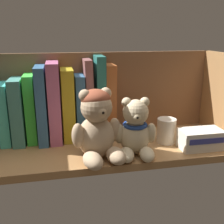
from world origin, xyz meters
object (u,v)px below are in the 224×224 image
object	(u,v)px
book_3	(19,110)
book_9	(89,99)
book_4	(31,108)
small_product_box	(201,139)
book_7	(68,104)
book_8	(80,106)
teddy_bear_larger	(97,127)
teddy_bear_smaller	(135,131)
book_5	(42,103)
book_11	(109,100)
pillar_candle	(166,131)
book_2	(6,113)
book_6	(54,101)
book_10	(98,97)

from	to	relation	value
book_3	book_9	distance (cm)	20.55
book_4	small_product_box	world-z (taller)	book_4
book_9	small_product_box	size ratio (longest dim) A/B	2.01
book_7	book_8	bearing A→B (deg)	0.00
teddy_bear_larger	teddy_bear_smaller	world-z (taller)	teddy_bear_larger
book_3	book_5	bearing A→B (deg)	0.00
book_4	book_11	xyz separation A→B (cm)	(22.98, 0.00, 1.11)
teddy_bear_larger	pillar_candle	distance (cm)	22.50
book_8	book_2	bearing A→B (deg)	180.00
book_3	pillar_candle	world-z (taller)	book_3
book_8	teddy_bear_larger	xyz separation A→B (cm)	(2.90, -16.06, -1.01)
book_7	small_product_box	world-z (taller)	book_7
small_product_box	book_7	bearing A→B (deg)	156.08
book_4	book_6	xyz separation A→B (cm)	(6.69, 0.00, 1.70)
book_2	book_4	bearing A→B (deg)	0.00
book_2	teddy_bear_smaller	world-z (taller)	book_2
book_8	teddy_bear_smaller	distance (cm)	20.59
book_5	book_2	bearing A→B (deg)	180.00
book_2	book_5	size ratio (longest dim) A/B	0.79
book_3	book_4	distance (cm)	3.54
book_6	book_7	distance (cm)	4.01
book_2	teddy_bear_larger	size ratio (longest dim) A/B	0.97
book_11	teddy_bear_smaller	size ratio (longest dim) A/B	1.43
book_4	book_8	bearing A→B (deg)	0.00
small_product_box	book_8	bearing A→B (deg)	153.78
book_5	small_product_box	distance (cm)	46.05
book_4	book_11	distance (cm)	23.01
book_3	book_5	world-z (taller)	book_5
book_5	book_6	xyz separation A→B (cm)	(3.49, 0.00, 0.49)
book_3	book_6	xyz separation A→B (cm)	(10.19, 0.00, 2.15)
book_2	teddy_bear_smaller	size ratio (longest dim) A/B	1.14
book_10	teddy_bear_smaller	bearing A→B (deg)	-65.66
pillar_candle	book_10	bearing A→B (deg)	151.77
book_9	pillar_candle	distance (cm)	24.66
book_6	book_10	xyz separation A→B (cm)	(13.04, 0.00, 0.69)
book_6	book_11	size ratio (longest dim) A/B	1.05
book_8	teddy_bear_larger	distance (cm)	16.35
book_8	book_9	xyz separation A→B (cm)	(2.84, 0.00, 2.20)
book_2	book_5	xyz separation A→B (cm)	(10.26, 0.00, 2.30)
book_2	book_7	bearing A→B (deg)	0.00
book_8	book_9	size ratio (longest dim) A/B	0.81
book_7	book_5	bearing A→B (deg)	180.00
book_4	book_8	world-z (taller)	book_4
book_5	book_7	xyz separation A→B (cm)	(7.37, 0.00, -0.53)
book_4	pillar_candle	bearing A→B (deg)	-14.48
teddy_bear_smaller	pillar_candle	world-z (taller)	teddy_bear_smaller
teddy_bear_larger	book_11	bearing A→B (deg)	69.47
book_8	small_product_box	world-z (taller)	book_8
book_6	book_11	xyz separation A→B (cm)	(16.29, 0.00, -0.59)
teddy_bear_larger	book_10	bearing A→B (deg)	80.25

